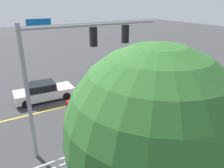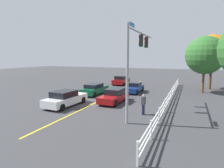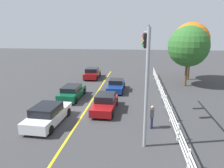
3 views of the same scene
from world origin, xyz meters
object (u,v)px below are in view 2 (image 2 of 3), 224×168
Objects in this scene: car_2 at (134,88)px; car_4 at (95,89)px; car_0 at (114,96)px; tree_0 at (205,55)px; car_1 at (121,80)px; pedestrian at (143,104)px; tree_1 at (212,52)px; car_3 at (65,98)px.

car_4 is (3.28, -4.17, 0.06)m from car_2.
tree_0 is (-9.35, 8.75, 4.22)m from car_0.
car_1 is 13.46m from tree_0.
car_2 is 9.95m from tree_0.
tree_0 reaches higher than car_4.
tree_0 reaches higher than car_0.
car_1 is 9.37m from car_4.
car_2 is at bearing 117.65° from pedestrian.
pedestrian reaches higher than car_4.
car_4 is 17.69m from tree_1.
car_2 is 12.68m from tree_1.
tree_0 is (2.87, 12.47, 4.18)m from car_1.
car_1 is 2.61× the size of pedestrian.
car_3 is at bearing 178.00° from car_1.
car_2 is at bearing -68.97° from tree_0.
pedestrian is at bearing 53.34° from car_0.
pedestrian reaches higher than car_0.
car_3 is (15.35, -0.07, -0.00)m from car_1.
car_3 is 21.67m from tree_1.
tree_0 is at bearing -16.98° from tree_1.
tree_0 is at bearing 111.77° from car_2.
pedestrian is (9.10, 3.43, 0.30)m from car_2.
car_4 is at bearing -62.61° from tree_0.
pedestrian reaches higher than car_2.
car_0 is 4.76m from car_4.
tree_1 reaches higher than pedestrian.
pedestrian is (15.19, 7.51, 0.21)m from car_1.
car_1 reaches higher than car_3.
car_3 is 1.05× the size of car_4.
car_1 is 7.33m from car_2.
pedestrian is at bearing -126.65° from car_4.
tree_0 is 0.94× the size of tree_1.
tree_1 reaches higher than car_1.
car_2 is 0.92× the size of car_4.
car_3 reaches higher than car_0.
car_1 is at bearing -145.45° from car_2.
car_3 is at bearing -23.40° from car_2.
car_1 is 0.60× the size of tree_0.
tree_0 is (-12.49, 12.54, 4.18)m from car_3.
pedestrian is 0.23× the size of tree_0.
tree_1 is at bearing 144.30° from car_0.
tree_1 is (-16.00, 6.08, 4.47)m from pedestrian.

